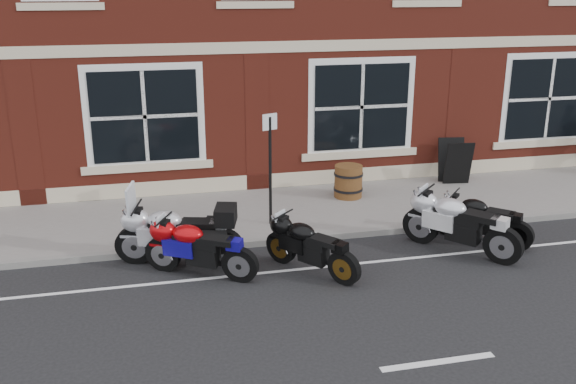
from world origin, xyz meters
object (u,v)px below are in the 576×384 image
(a_board_sign, at_px, (455,161))
(barrel_planter, at_px, (348,181))
(moto_sport_red, at_px, (199,246))
(moto_naked_black, at_px, (482,218))
(moto_sport_black, at_px, (311,245))
(parking_sign, at_px, (270,162))
(moto_sport_silver, at_px, (460,222))
(moto_touring_silver, at_px, (175,232))

(a_board_sign, bearing_deg, barrel_planter, -162.49)
(moto_sport_red, distance_m, moto_naked_black, 5.41)
(moto_sport_black, xyz_separation_m, a_board_sign, (4.64, 3.86, 0.15))
(a_board_sign, xyz_separation_m, parking_sign, (-4.90, -1.72, 0.77))
(barrel_planter, bearing_deg, moto_naked_black, -58.48)
(moto_sport_black, relative_size, moto_naked_black, 1.12)
(moto_sport_silver, xyz_separation_m, parking_sign, (-3.15, 1.91, 0.83))
(moto_sport_red, distance_m, moto_sport_silver, 4.76)
(moto_touring_silver, xyz_separation_m, moto_naked_black, (5.77, -0.31, -0.12))
(a_board_sign, bearing_deg, moto_naked_black, -100.08)
(moto_touring_silver, distance_m, moto_sport_black, 2.40)
(moto_sport_black, bearing_deg, parking_sign, 59.89)
(moto_sport_red, distance_m, parking_sign, 2.60)
(moto_sport_silver, height_order, moto_naked_black, moto_sport_silver)
(moto_touring_silver, xyz_separation_m, moto_sport_red, (0.36, -0.57, -0.08))
(moto_sport_silver, relative_size, parking_sign, 0.84)
(a_board_sign, bearing_deg, moto_touring_silver, -148.07)
(a_board_sign, relative_size, parking_sign, 0.47)
(a_board_sign, bearing_deg, parking_sign, -152.17)
(moto_naked_black, distance_m, a_board_sign, 3.47)
(moto_naked_black, bearing_deg, moto_sport_red, 139.13)
(barrel_planter, bearing_deg, moto_sport_red, -139.80)
(moto_touring_silver, xyz_separation_m, barrel_planter, (4.03, 2.53, -0.12))
(moto_sport_black, distance_m, barrel_planter, 3.85)
(moto_sport_black, distance_m, a_board_sign, 6.04)
(a_board_sign, height_order, barrel_planter, a_board_sign)
(moto_sport_black, xyz_separation_m, barrel_planter, (1.80, 3.41, -0.02))
(moto_touring_silver, bearing_deg, parking_sign, -41.38)
(moto_sport_silver, bearing_deg, moto_sport_red, 140.04)
(barrel_planter, bearing_deg, moto_touring_silver, -147.85)
(moto_touring_silver, relative_size, moto_naked_black, 1.52)
(moto_touring_silver, height_order, moto_sport_silver, moto_touring_silver)
(moto_touring_silver, relative_size, barrel_planter, 3.03)
(moto_touring_silver, height_order, moto_naked_black, moto_touring_silver)
(moto_sport_silver, height_order, barrel_planter, moto_sport_silver)
(moto_touring_silver, distance_m, moto_sport_red, 0.68)
(moto_sport_red, bearing_deg, moto_sport_black, -68.31)
(moto_sport_black, relative_size, a_board_sign, 1.54)
(moto_sport_black, height_order, a_board_sign, a_board_sign)
(moto_sport_black, xyz_separation_m, moto_sport_silver, (2.89, 0.23, 0.09))
(moto_sport_silver, bearing_deg, barrel_planter, 69.93)
(moto_touring_silver, xyz_separation_m, moto_sport_black, (2.23, -0.88, -0.10))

